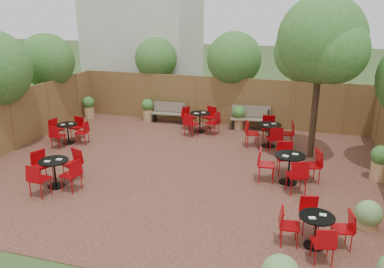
% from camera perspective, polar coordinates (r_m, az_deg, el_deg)
% --- Properties ---
extents(ground, '(80.00, 80.00, 0.00)m').
position_cam_1_polar(ground, '(11.91, -1.73, -5.20)').
color(ground, '#354F23').
rests_on(ground, ground).
extents(courtyard_paving, '(12.00, 10.00, 0.02)m').
position_cam_1_polar(courtyard_paving, '(11.91, -1.73, -5.16)').
color(courtyard_paving, '#371B16').
rests_on(courtyard_paving, ground).
extents(fence_back, '(12.00, 0.08, 2.00)m').
position_cam_1_polar(fence_back, '(16.18, 3.86, 4.85)').
color(fence_back, brown).
rests_on(fence_back, ground).
extents(fence_left, '(0.08, 10.00, 2.00)m').
position_cam_1_polar(fence_left, '(14.53, -24.84, 1.62)').
color(fence_left, brown).
rests_on(fence_left, ground).
extents(neighbour_building, '(5.00, 4.00, 8.00)m').
position_cam_1_polar(neighbour_building, '(20.03, -7.04, 16.01)').
color(neighbour_building, beige).
rests_on(neighbour_building, ground).
extents(overhang_foliage, '(15.63, 10.21, 2.56)m').
position_cam_1_polar(overhang_foliage, '(13.91, -4.35, 9.68)').
color(overhang_foliage, '#306420').
rests_on(overhang_foliage, ground).
extents(courtyard_tree, '(2.80, 2.70, 5.09)m').
position_cam_1_polar(courtyard_tree, '(12.60, 18.36, 12.31)').
color(courtyard_tree, black).
rests_on(courtyard_tree, courtyard_paving).
extents(park_bench_left, '(1.41, 0.53, 0.86)m').
position_cam_1_polar(park_bench_left, '(16.53, -3.41, 3.22)').
color(park_bench_left, brown).
rests_on(park_bench_left, courtyard_paving).
extents(park_bench_right, '(1.58, 0.70, 0.95)m').
position_cam_1_polar(park_bench_right, '(15.71, 8.54, 2.41)').
color(park_bench_right, brown).
rests_on(park_bench_right, courtyard_paving).
extents(bistro_tables, '(9.98, 8.25, 0.96)m').
position_cam_1_polar(bistro_tables, '(12.09, 1.04, -2.40)').
color(bistro_tables, black).
rests_on(bistro_tables, courtyard_paving).
extents(planters, '(11.84, 4.21, 1.02)m').
position_cam_1_polar(planters, '(14.86, 1.69, 1.85)').
color(planters, '#AA8155').
rests_on(planters, courtyard_paving).
extents(low_shrubs, '(2.55, 3.37, 0.73)m').
position_cam_1_polar(low_shrubs, '(8.05, 21.21, -16.16)').
color(low_shrubs, '#AA8155').
rests_on(low_shrubs, courtyard_paving).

